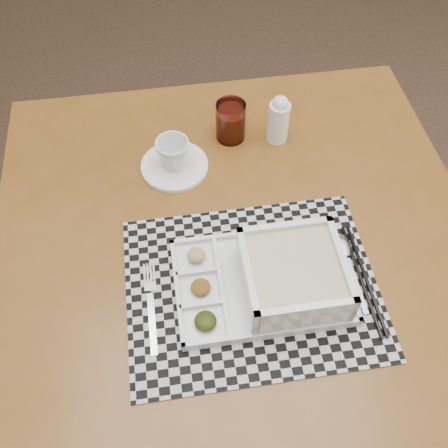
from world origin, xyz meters
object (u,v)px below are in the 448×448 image
(dining_table, at_px, (238,259))
(serving_tray, at_px, (283,279))
(cup, at_px, (173,154))
(creamer_bottle, at_px, (279,119))
(juice_glass, at_px, (231,123))

(dining_table, relative_size, serving_tray, 3.09)
(serving_tray, xyz_separation_m, cup, (-0.18, 0.33, 0.01))
(dining_table, xyz_separation_m, serving_tray, (0.07, -0.12, 0.11))
(dining_table, height_order, creamer_bottle, creamer_bottle)
(dining_table, xyz_separation_m, creamer_bottle, (0.12, 0.27, 0.13))
(creamer_bottle, bearing_deg, juice_glass, 170.67)
(serving_tray, xyz_separation_m, juice_glass, (-0.05, 0.41, 0.00))
(serving_tray, bearing_deg, creamer_bottle, 81.90)
(cup, xyz_separation_m, creamer_bottle, (0.24, 0.07, 0.01))
(cup, distance_m, juice_glass, 0.16)
(serving_tray, distance_m, juice_glass, 0.41)
(dining_table, relative_size, juice_glass, 10.83)
(cup, bearing_deg, dining_table, -60.41)
(cup, bearing_deg, juice_glass, 31.79)
(serving_tray, bearing_deg, juice_glass, 96.94)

